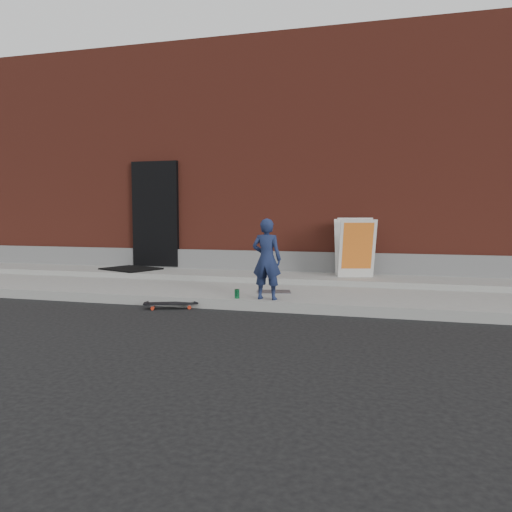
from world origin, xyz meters
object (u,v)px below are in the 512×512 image
(skateboard, at_px, (171,304))
(soda_can, at_px, (237,294))
(pizza_sign, at_px, (355,247))
(child, at_px, (267,259))

(skateboard, height_order, soda_can, soda_can)
(pizza_sign, xyz_separation_m, soda_can, (-1.56, -2.29, -0.58))
(pizza_sign, relative_size, soda_can, 7.94)
(child, height_order, skateboard, child)
(child, distance_m, skateboard, 1.58)
(pizza_sign, bearing_deg, soda_can, -124.37)
(child, relative_size, skateboard, 1.51)
(skateboard, distance_m, pizza_sign, 3.67)
(child, relative_size, soda_can, 8.75)
(skateboard, xyz_separation_m, soda_can, (0.94, 0.29, 0.15))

